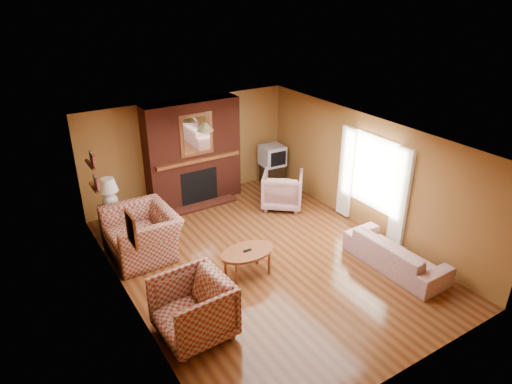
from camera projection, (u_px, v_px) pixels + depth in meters
floor at (264, 259)px, 8.59m from camera, size 6.50×6.50×0.00m
ceiling at (265, 138)px, 7.57m from camera, size 6.50×6.50×0.00m
wall_back at (188, 150)px, 10.58m from camera, size 6.50×0.00×6.50m
wall_front at (408, 303)px, 5.59m from camera, size 6.50×0.00×6.50m
wall_left at (126, 242)px, 6.89m from camera, size 0.00×6.50×6.50m
wall_right at (367, 174)px, 9.28m from camera, size 0.00×6.50×6.50m
fireplace at (193, 154)px, 10.38m from camera, size 2.20×0.82×2.40m
window_right at (372, 181)px, 9.13m from camera, size 0.10×1.85×2.00m
bookshelf at (93, 171)px, 8.17m from camera, size 0.09×0.55×0.71m
botanical_print at (131, 229)px, 6.52m from camera, size 0.05×0.40×0.50m
pendant_light at (205, 127)px, 9.51m from camera, size 0.36×0.36×0.48m
plaid_loveseat at (142, 234)px, 8.57m from camera, size 1.23×1.39×0.89m
plaid_armchair at (193, 309)px, 6.60m from camera, size 1.08×1.05×0.94m
floral_sofa at (396, 254)px, 8.26m from camera, size 0.80×1.97×0.57m
floral_armchair at (282, 190)px, 10.44m from camera, size 1.26×1.26×0.83m
coffee_table at (247, 254)px, 7.98m from camera, size 1.00×0.62×0.51m
side_table at (113, 221)px, 9.34m from camera, size 0.48×0.48×0.61m
table_lamp at (109, 192)px, 9.06m from camera, size 0.39×0.39×0.64m
tv_stand at (272, 175)px, 11.61m from camera, size 0.52×0.48×0.54m
crt_tv at (272, 156)px, 11.38m from camera, size 0.57×0.57×0.50m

